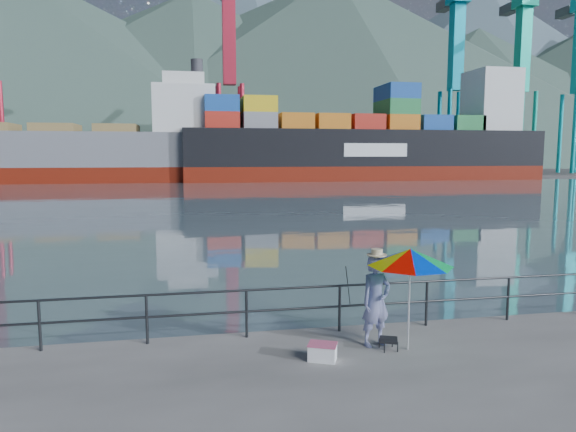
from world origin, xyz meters
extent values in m
cube|color=slate|center=(0.00, 130.00, 0.00)|extent=(500.00, 280.00, 0.00)
cube|color=#514F4C|center=(10.00, 93.00, 0.00)|extent=(200.00, 40.00, 0.40)
cylinder|color=#2D3033|center=(0.00, 1.70, 1.00)|extent=(22.00, 0.05, 0.05)
cylinder|color=#2D3033|center=(0.00, 1.70, 0.55)|extent=(22.00, 0.05, 0.05)
cube|color=#2D3033|center=(0.00, 1.70, 0.50)|extent=(22.00, 0.06, 1.00)
cone|color=#385147|center=(0.00, 205.00, 34.00)|extent=(282.88, 282.88, 68.00)
cone|color=#385147|center=(60.00, 210.00, 40.00)|extent=(332.80, 332.80, 80.00)
cone|color=#385147|center=(130.00, 215.00, 31.00)|extent=(257.92, 257.92, 62.00)
cube|color=gray|center=(10.00, 92.00, 3.90)|extent=(6.00, 2.40, 7.80)
cube|color=red|center=(16.50, 92.00, 3.90)|extent=(6.00, 2.40, 7.80)
cube|color=#194CA5|center=(23.00, 92.00, 3.90)|extent=(6.00, 2.40, 7.80)
cube|color=red|center=(29.50, 92.00, 2.60)|extent=(6.00, 2.40, 5.20)
cube|color=red|center=(36.00, 92.00, 1.30)|extent=(6.00, 2.40, 2.60)
cube|color=#267F3F|center=(42.50, 92.00, 2.60)|extent=(6.00, 2.40, 5.20)
cube|color=gray|center=(49.00, 92.00, 1.30)|extent=(6.00, 2.40, 2.60)
cube|color=yellow|center=(55.50, 92.00, 3.90)|extent=(6.00, 2.40, 7.80)
cube|color=gray|center=(62.00, 92.00, 3.90)|extent=(6.00, 2.40, 7.80)
cube|color=#267F3F|center=(10.00, 95.00, 3.90)|extent=(6.00, 2.40, 7.80)
cube|color=yellow|center=(16.50, 95.00, 3.90)|extent=(6.00, 2.40, 7.80)
cube|color=red|center=(23.00, 95.00, 1.30)|extent=(6.00, 2.40, 2.60)
cube|color=gray|center=(29.50, 95.00, 3.90)|extent=(6.00, 2.40, 7.80)
cube|color=#194CA5|center=(36.00, 95.00, 1.30)|extent=(6.00, 2.40, 2.60)
cube|color=#267F3F|center=(42.50, 95.00, 2.60)|extent=(6.00, 2.40, 5.20)
cube|color=gray|center=(49.00, 95.00, 1.30)|extent=(6.00, 2.40, 2.60)
cube|color=gray|center=(55.50, 95.00, 3.90)|extent=(6.00, 2.40, 7.80)
cube|color=orange|center=(62.00, 95.00, 1.30)|extent=(6.00, 2.40, 2.60)
cube|color=gray|center=(10.00, 98.00, 2.60)|extent=(6.00, 2.40, 5.20)
cube|color=gray|center=(16.50, 98.00, 2.60)|extent=(6.00, 2.40, 5.20)
imported|color=#373F95|center=(1.47, 0.79, 0.90)|extent=(0.75, 0.60, 1.80)
cylinder|color=white|center=(2.01, 0.44, 0.91)|extent=(0.04, 0.04, 1.83)
cone|color=#DC0900|center=(2.01, 0.44, 1.83)|extent=(2.04, 2.04, 0.34)
cube|color=black|center=(1.63, 0.49, 0.20)|extent=(0.44, 0.44, 0.05)
cube|color=#2D3033|center=(1.63, 0.49, 0.09)|extent=(0.29, 0.29, 0.18)
cube|color=white|center=(0.25, 0.24, 0.14)|extent=(0.59, 0.51, 0.29)
cylinder|color=black|center=(1.26, 1.94, 0.00)|extent=(0.69, 1.78, 1.34)
cube|color=#691609|center=(-19.68, 71.74, 0.75)|extent=(52.76, 9.13, 2.50)
cube|color=gray|center=(-19.68, 71.74, 4.50)|extent=(52.76, 9.13, 5.00)
cube|color=silver|center=(-2.80, 71.74, 10.50)|extent=(9.00, 7.67, 7.00)
cube|color=#691609|center=(25.54, 70.54, 0.75)|extent=(57.29, 9.55, 2.50)
cube|color=black|center=(25.54, 70.54, 4.80)|extent=(57.29, 9.55, 5.60)
cube|color=silver|center=(47.31, 70.54, 12.60)|extent=(7.00, 7.64, 10.00)
camera|label=1|loc=(-2.08, -8.58, 3.77)|focal=32.00mm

